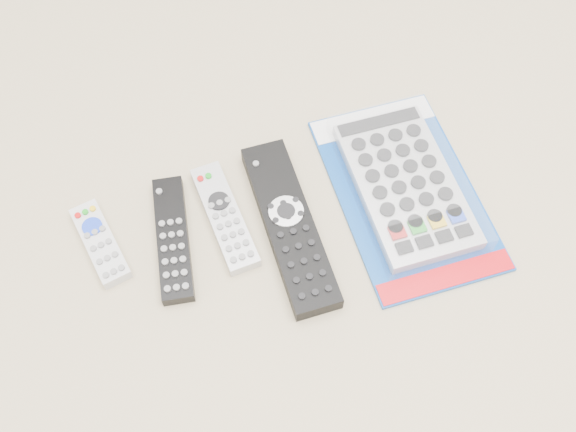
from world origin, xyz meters
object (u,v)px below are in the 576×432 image
object	(u,v)px
remote_slim_black	(173,239)
remote_large_black	(289,225)
jumbo_remote_packaged	(406,184)
remote_small_grey	(100,243)
remote_silver_dvd	(225,217)

from	to	relation	value
remote_slim_black	remote_large_black	bearing A→B (deg)	-2.80
remote_slim_black	jumbo_remote_packaged	size ratio (longest dim) A/B	0.58
remote_slim_black	remote_small_grey	bearing A→B (deg)	173.56
remote_silver_dvd	remote_large_black	bearing A→B (deg)	-32.12
remote_slim_black	jumbo_remote_packaged	world-z (taller)	jumbo_remote_packaged
remote_slim_black	remote_silver_dvd	size ratio (longest dim) A/B	1.10
jumbo_remote_packaged	remote_slim_black	bearing A→B (deg)	177.64
remote_slim_black	remote_large_black	distance (m)	0.16
remote_slim_black	remote_silver_dvd	xyz separation A→B (m)	(0.08, 0.01, -0.00)
remote_small_grey	remote_slim_black	bearing A→B (deg)	-26.41
remote_small_grey	remote_slim_black	distance (m)	0.10
remote_large_black	jumbo_remote_packaged	distance (m)	0.18
remote_silver_dvd	remote_large_black	xyz separation A→B (m)	(0.08, -0.05, 0.00)
remote_small_grey	remote_large_black	bearing A→B (deg)	-24.16
remote_large_black	jumbo_remote_packaged	xyz separation A→B (m)	(0.18, 0.00, 0.00)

